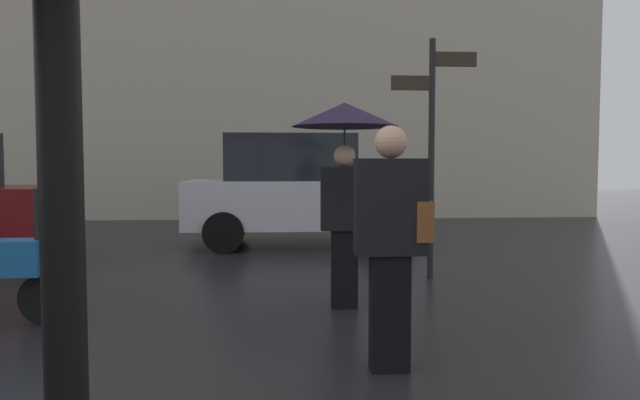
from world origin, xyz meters
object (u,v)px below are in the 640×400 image
object	(u,v)px
pedestrian_with_bag	(392,233)
parked_car_left	(298,190)
pedestrian_with_umbrella	(345,144)
street_signpost	(432,134)

from	to	relation	value
pedestrian_with_bag	parked_car_left	bearing A→B (deg)	-158.73
pedestrian_with_umbrella	pedestrian_with_bag	world-z (taller)	pedestrian_with_umbrella
pedestrian_with_umbrella	street_signpost	xyz separation A→B (m)	(1.27, 1.46, 0.17)
pedestrian_with_umbrella	parked_car_left	bearing A→B (deg)	67.49
pedestrian_with_umbrella	street_signpost	bearing A→B (deg)	22.55
parked_car_left	street_signpost	size ratio (longest dim) A/B	1.34
parked_car_left	pedestrian_with_bag	bearing A→B (deg)	86.93
pedestrian_with_bag	pedestrian_with_umbrella	bearing A→B (deg)	-158.62
pedestrian_with_bag	street_signpost	bearing A→B (deg)	178.21
pedestrian_with_umbrella	parked_car_left	xyz separation A→B (m)	(-0.31, 4.70, -0.66)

